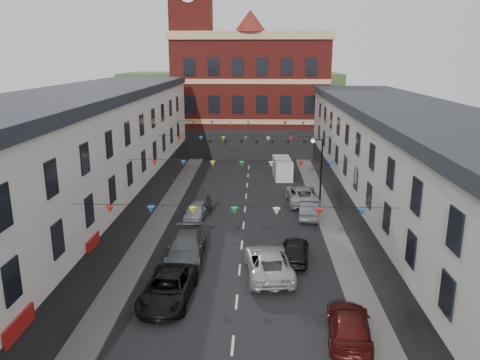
# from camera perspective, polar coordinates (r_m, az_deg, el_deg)

# --- Properties ---
(ground) EXTENTS (160.00, 160.00, 0.00)m
(ground) POSITION_cam_1_polar(r_m,az_deg,el_deg) (30.09, -0.06, -10.89)
(ground) COLOR black
(ground) RESTS_ON ground
(pavement_left) EXTENTS (1.80, 64.00, 0.15)m
(pavement_left) POSITION_cam_1_polar(r_m,az_deg,el_deg) (32.84, -12.18, -8.80)
(pavement_left) COLOR #605E5B
(pavement_left) RESTS_ON ground
(pavement_right) EXTENTS (1.80, 64.00, 0.15)m
(pavement_right) POSITION_cam_1_polar(r_m,az_deg,el_deg) (32.38, 12.55, -9.18)
(pavement_right) COLOR #605E5B
(pavement_right) RESTS_ON ground
(terrace_left) EXTENTS (8.40, 56.00, 10.70)m
(terrace_left) POSITION_cam_1_polar(r_m,az_deg,el_deg) (31.83, -21.69, -0.25)
(terrace_left) COLOR silver
(terrace_left) RESTS_ON ground
(terrace_right) EXTENTS (8.40, 56.00, 9.70)m
(terrace_right) POSITION_cam_1_polar(r_m,az_deg,el_deg) (31.14, 22.23, -1.58)
(terrace_right) COLOR #B5B2AA
(terrace_right) RESTS_ON ground
(civic_building) EXTENTS (20.60, 13.30, 18.50)m
(civic_building) POSITION_cam_1_polar(r_m,az_deg,el_deg) (65.21, 1.30, 10.56)
(civic_building) COLOR maroon
(civic_building) RESTS_ON ground
(clock_tower) EXTENTS (5.60, 5.60, 30.00)m
(clock_tower) POSITION_cam_1_polar(r_m,az_deg,el_deg) (62.68, -5.88, 16.53)
(clock_tower) COLOR maroon
(clock_tower) RESTS_ON ground
(distant_hill) EXTENTS (40.00, 14.00, 10.00)m
(distant_hill) POSITION_cam_1_polar(r_m,az_deg,el_deg) (89.58, -1.04, 9.74)
(distant_hill) COLOR #2F4F25
(distant_hill) RESTS_ON ground
(street_lamp) EXTENTS (1.10, 0.36, 6.00)m
(street_lamp) POSITION_cam_1_polar(r_m,az_deg,el_deg) (42.43, 9.59, 2.20)
(street_lamp) COLOR black
(street_lamp) RESTS_ON ground
(car_left_c) EXTENTS (2.83, 5.62, 1.53)m
(car_left_c) POSITION_cam_1_polar(r_m,az_deg,el_deg) (26.58, -8.78, -12.93)
(car_left_c) COLOR black
(car_left_c) RESTS_ON ground
(car_left_d) EXTENTS (2.40, 5.71, 1.64)m
(car_left_d) POSITION_cam_1_polar(r_m,az_deg,el_deg) (31.48, -6.57, -8.13)
(car_left_d) COLOR #484D50
(car_left_d) RESTS_ON ground
(car_left_e) EXTENTS (1.99, 4.04, 1.33)m
(car_left_e) POSITION_cam_1_polar(r_m,az_deg,el_deg) (38.94, -5.35, -3.77)
(car_left_e) COLOR gray
(car_left_e) RESTS_ON ground
(car_right_c) EXTENTS (2.56, 5.09, 1.42)m
(car_right_c) POSITION_cam_1_polar(r_m,az_deg,el_deg) (23.77, 13.17, -16.93)
(car_right_c) COLOR #551511
(car_right_c) RESTS_ON ground
(car_right_d) EXTENTS (2.27, 4.58, 1.50)m
(car_right_d) POSITION_cam_1_polar(r_m,az_deg,el_deg) (31.25, 6.74, -8.47)
(car_right_d) COLOR black
(car_right_d) RESTS_ON ground
(car_right_e) EXTENTS (2.01, 4.49, 1.43)m
(car_right_e) POSITION_cam_1_polar(r_m,az_deg,el_deg) (39.42, 8.40, -3.55)
(car_right_e) COLOR #52565A
(car_right_e) RESTS_ON ground
(car_right_f) EXTENTS (2.85, 5.86, 1.61)m
(car_right_f) POSITION_cam_1_polar(r_m,az_deg,el_deg) (43.12, 7.56, -1.78)
(car_right_f) COLOR #9D9FA1
(car_right_f) RESTS_ON ground
(moving_car) EXTENTS (3.28, 6.07, 1.62)m
(moving_car) POSITION_cam_1_polar(r_m,az_deg,el_deg) (29.21, 3.48, -9.99)
(moving_car) COLOR #B6BABE
(moving_car) RESTS_ON ground
(white_van) EXTENTS (2.12, 4.87, 2.11)m
(white_van) POSITION_cam_1_polar(r_m,az_deg,el_deg) (51.94, 5.17, 1.45)
(white_van) COLOR silver
(white_van) RESTS_ON ground
(pedestrian) EXTENTS (0.72, 0.54, 1.78)m
(pedestrian) POSITION_cam_1_polar(r_m,az_deg,el_deg) (39.49, -3.82, -3.12)
(pedestrian) COLOR black
(pedestrian) RESTS_ON ground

